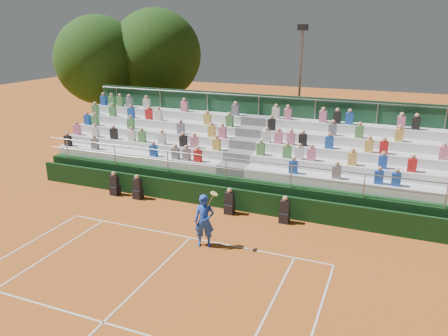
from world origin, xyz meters
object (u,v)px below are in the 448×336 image
at_px(tree_west, 99,60).
at_px(tennis_player, 204,221).
at_px(floodlight_mast, 300,82).
at_px(tree_east, 156,55).

bearing_deg(tree_west, tennis_player, -41.87).
distance_m(tennis_player, floodlight_mast, 13.58).
bearing_deg(tree_west, tree_east, 33.33).
bearing_deg(tennis_player, tree_east, 125.48).
bearing_deg(tree_west, floodlight_mast, 5.58).
relative_size(tree_east, floodlight_mast, 1.14).
bearing_deg(tree_east, floodlight_mast, -4.39).
bearing_deg(tree_east, tree_west, -146.67).
bearing_deg(floodlight_mast, tree_east, 175.61).
distance_m(tennis_player, tree_west, 18.20).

